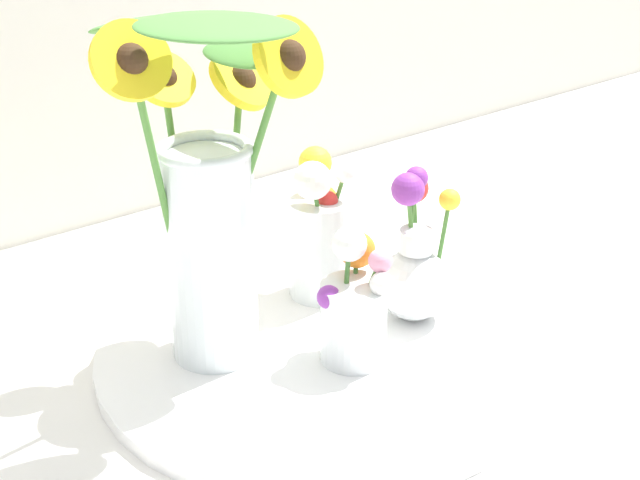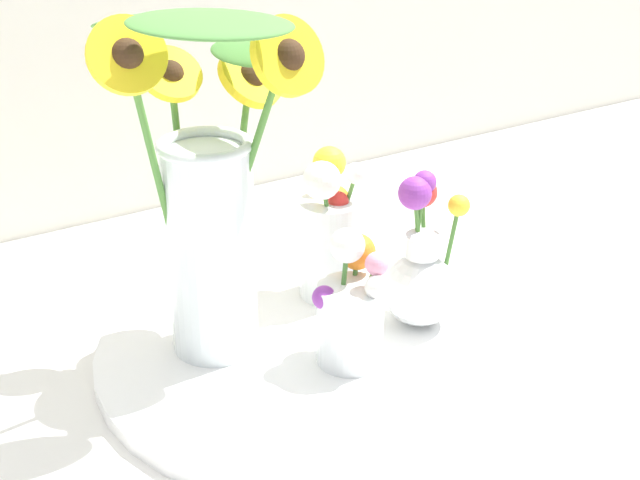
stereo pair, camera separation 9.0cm
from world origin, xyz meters
name	(u,v)px [view 1 (the left image)]	position (x,y,z in m)	size (l,w,h in m)	color
ground_plane	(348,400)	(0.00, 0.00, 0.00)	(6.00, 6.00, 0.00)	silver
serving_tray	(320,348)	(0.03, 0.08, 0.01)	(0.48, 0.48, 0.02)	white
mason_jar_sunflowers	(210,211)	(-0.07, 0.14, 0.18)	(0.23, 0.21, 0.37)	silver
vase_small_center	(354,306)	(0.04, 0.04, 0.08)	(0.08, 0.08, 0.14)	white
vase_bulb_right	(414,266)	(0.15, 0.06, 0.08)	(0.10, 0.08, 0.17)	white
vase_small_back	(319,231)	(0.10, 0.17, 0.10)	(0.08, 0.09, 0.17)	white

